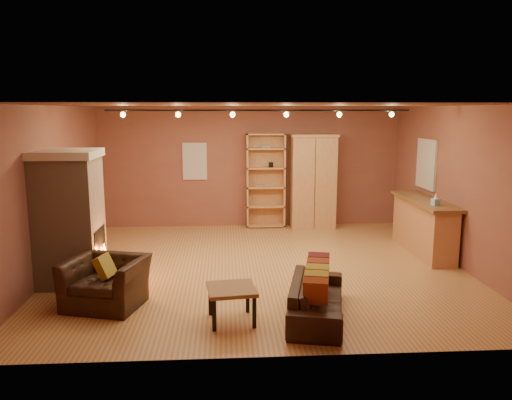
{
  "coord_description": "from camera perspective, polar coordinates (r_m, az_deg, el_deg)",
  "views": [
    {
      "loc": [
        -0.6,
        -8.41,
        2.72
      ],
      "look_at": [
        -0.06,
        0.2,
        1.16
      ],
      "focal_mm": 35.0,
      "sensor_mm": 36.0,
      "label": 1
    }
  ],
  "objects": [
    {
      "name": "track_rail",
      "position": [
        8.63,
        0.41,
        9.99
      ],
      "size": [
        5.2,
        0.09,
        0.13
      ],
      "color": "black",
      "rests_on": "ceiling"
    },
    {
      "name": "left_wall",
      "position": [
        8.99,
        -22.35,
        1.0
      ],
      "size": [
        0.02,
        6.5,
        2.8
      ],
      "primitive_type": "cube",
      "color": "brown",
      "rests_on": "floor"
    },
    {
      "name": "tissue_box",
      "position": [
        9.45,
        19.84,
        -0.03
      ],
      "size": [
        0.16,
        0.16,
        0.23
      ],
      "rotation": [
        0.0,
        0.0,
        0.21
      ],
      "color": "#81B9CE",
      "rests_on": "bar_counter"
    },
    {
      "name": "armoire",
      "position": [
        11.68,
        6.52,
        2.17
      ],
      "size": [
        1.08,
        0.61,
        2.18
      ],
      "color": "tan",
      "rests_on": "floor"
    },
    {
      "name": "right_window",
      "position": [
        10.68,
        18.89,
        3.92
      ],
      "size": [
        0.05,
        0.9,
        1.0
      ],
      "primitive_type": "cube",
      "color": "beige",
      "rests_on": "right_wall"
    },
    {
      "name": "armchair",
      "position": [
        7.36,
        -16.84,
        -8.12
      ],
      "size": [
        1.19,
        0.93,
        0.91
      ],
      "rotation": [
        0.0,
        0.0,
        -0.26
      ],
      "color": "black",
      "rests_on": "floor"
    },
    {
      "name": "back_window",
      "position": [
        11.72,
        -7.02,
        4.41
      ],
      "size": [
        0.56,
        0.04,
        0.86
      ],
      "primitive_type": "cube",
      "color": "beige",
      "rests_on": "back_wall"
    },
    {
      "name": "floor",
      "position": [
        8.86,
        0.48,
        -7.66
      ],
      "size": [
        7.0,
        7.0,
        0.0
      ],
      "primitive_type": "plane",
      "color": "#A26C39",
      "rests_on": "ground"
    },
    {
      "name": "coffee_table",
      "position": [
        6.58,
        -2.81,
        -10.49
      ],
      "size": [
        0.68,
        0.68,
        0.46
      ],
      "rotation": [
        0.0,
        0.0,
        0.12
      ],
      "color": "brown",
      "rests_on": "floor"
    },
    {
      "name": "ceiling",
      "position": [
        8.43,
        0.51,
        10.76
      ],
      "size": [
        7.0,
        7.0,
        0.0
      ],
      "primitive_type": "plane",
      "rotation": [
        3.14,
        0.0,
        0.0
      ],
      "color": "brown",
      "rests_on": "back_wall"
    },
    {
      "name": "right_wall",
      "position": [
        9.45,
        22.18,
        1.43
      ],
      "size": [
        0.02,
        6.5,
        2.8
      ],
      "primitive_type": "cube",
      "color": "brown",
      "rests_on": "floor"
    },
    {
      "name": "fireplace",
      "position": [
        8.35,
        -20.51,
        -1.91
      ],
      "size": [
        1.01,
        0.98,
        2.12
      ],
      "color": "tan",
      "rests_on": "floor"
    },
    {
      "name": "loveseat",
      "position": [
        6.78,
        6.98,
        -10.26
      ],
      "size": [
        0.87,
        1.79,
        0.74
      ],
      "rotation": [
        0.0,
        0.0,
        1.35
      ],
      "color": "black",
      "rests_on": "floor"
    },
    {
      "name": "bookcase",
      "position": [
        11.69,
        1.09,
        2.35
      ],
      "size": [
        0.9,
        0.35,
        2.2
      ],
      "color": "tan",
      "rests_on": "floor"
    },
    {
      "name": "bar_counter",
      "position": [
        10.12,
        18.58,
        -2.8
      ],
      "size": [
        0.59,
        2.19,
        1.05
      ],
      "color": "tan",
      "rests_on": "floor"
    },
    {
      "name": "back_wall",
      "position": [
        11.75,
        -0.64,
        3.77
      ],
      "size": [
        7.0,
        0.02,
        2.8
      ],
      "primitive_type": "cube",
      "color": "brown",
      "rests_on": "floor"
    }
  ]
}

